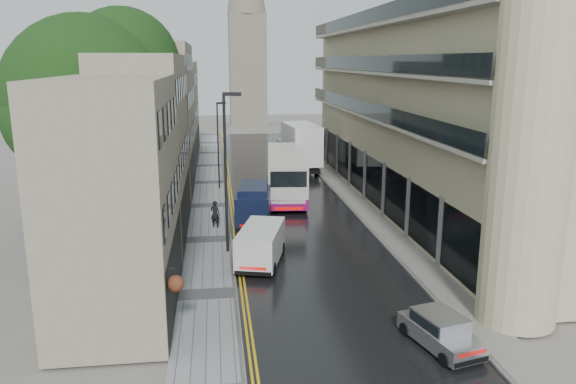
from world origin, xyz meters
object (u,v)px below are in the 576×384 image
object	(u,v)px
pedestrian	(215,214)
lamp_post_near	(226,175)
white_van	(238,254)
lamp_post_far	(218,146)
white_lorry	(292,151)
cream_bus	(270,184)
navy_van	(237,210)
tree_near	(90,128)
silver_hatchback	(446,349)
tree_far	(128,118)

from	to	relation	value
pedestrian	lamp_post_near	distance (m)	6.10
white_van	lamp_post_far	distance (m)	19.94
white_lorry	pedestrian	bearing A→B (deg)	-118.71
cream_bus	navy_van	size ratio (longest dim) A/B	2.32
lamp_post_far	cream_bus	bearing A→B (deg)	-77.36
tree_near	cream_bus	size ratio (longest dim) A/B	1.10
silver_hatchback	pedestrian	size ratio (longest dim) A/B	2.04
lamp_post_near	lamp_post_far	world-z (taller)	lamp_post_near
cream_bus	lamp_post_near	distance (m)	11.25
tree_far	silver_hatchback	world-z (taller)	tree_far
pedestrian	lamp_post_far	size ratio (longest dim) A/B	0.25
tree_near	white_lorry	xyz separation A→B (m)	(14.44, 18.53, -4.56)
white_lorry	white_van	size ratio (longest dim) A/B	1.94
lamp_post_far	silver_hatchback	bearing A→B (deg)	-94.16
tree_near	white_van	xyz separation A→B (m)	(8.20, -6.48, -5.88)
silver_hatchback	lamp_post_near	xyz separation A→B (m)	(-7.44, 13.31, 3.89)
tree_near	lamp_post_far	bearing A→B (deg)	60.61
white_lorry	white_van	xyz separation A→B (m)	(-6.24, -25.00, -1.31)
cream_bus	silver_hatchback	bearing A→B (deg)	-74.93
tree_near	lamp_post_near	size ratio (longest dim) A/B	1.55
silver_hatchback	lamp_post_far	distance (m)	30.90
white_lorry	lamp_post_near	xyz separation A→B (m)	(-6.69, -21.71, 2.21)
navy_van	tree_near	bearing A→B (deg)	-165.69
white_van	cream_bus	bearing A→B (deg)	92.66
cream_bus	white_lorry	size ratio (longest dim) A/B	1.40
tree_far	pedestrian	size ratio (longest dim) A/B	7.01
tree_far	cream_bus	size ratio (longest dim) A/B	0.99
lamp_post_near	navy_van	bearing A→B (deg)	91.66
lamp_post_near	white_lorry	bearing A→B (deg)	84.24
white_lorry	silver_hatchback	world-z (taller)	white_lorry
pedestrian	lamp_post_near	bearing A→B (deg)	121.72
tree_near	lamp_post_near	xyz separation A→B (m)	(7.75, -3.18, -2.35)
white_lorry	pedestrian	size ratio (longest dim) A/B	5.06
lamp_post_far	navy_van	bearing A→B (deg)	-104.03
cream_bus	pedestrian	distance (m)	6.85
tree_far	pedestrian	xyz separation A→B (m)	(6.79, -11.29, -5.22)
silver_hatchback	navy_van	xyz separation A→B (m)	(-6.72, 17.54, 0.71)
tree_near	navy_van	xyz separation A→B (m)	(8.47, 1.04, -5.54)
tree_near	silver_hatchback	world-z (taller)	tree_near
cream_bus	pedestrian	xyz separation A→B (m)	(-4.12, -5.42, -0.73)
tree_near	lamp_post_far	xyz separation A→B (m)	(7.48, 13.27, -3.21)
tree_far	cream_bus	world-z (taller)	tree_far
white_van	navy_van	size ratio (longest dim) A/B	0.85
cream_bus	lamp_post_far	distance (m)	7.46
white_lorry	navy_van	bearing A→B (deg)	-113.95
white_van	pedestrian	world-z (taller)	white_van
silver_hatchback	tree_near	bearing A→B (deg)	118.36
white_lorry	navy_van	world-z (taller)	white_lorry
white_van	lamp_post_far	bearing A→B (deg)	107.24
cream_bus	silver_hatchback	world-z (taller)	cream_bus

